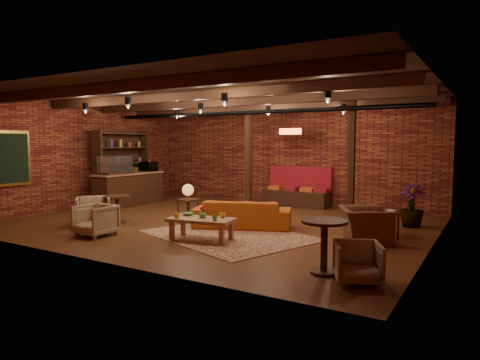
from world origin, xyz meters
The scene contains 29 objects.
floor centered at (0.00, 0.00, 0.00)m, with size 10.00×10.00×0.00m, color #3F1D0F.
ceiling centered at (0.00, 0.00, 3.20)m, with size 10.00×8.00×0.02m, color black.
wall_back centered at (0.00, 4.00, 1.60)m, with size 10.00×0.02×3.20m, color maroon.
wall_front centered at (0.00, -4.00, 1.60)m, with size 10.00×0.02×3.20m, color maroon.
wall_left centered at (-5.00, 0.00, 1.60)m, with size 0.02×8.00×3.20m, color maroon.
wall_right centered at (5.00, 0.00, 1.60)m, with size 0.02×8.00×3.20m, color maroon.
ceiling_beams centered at (0.00, 0.00, 3.08)m, with size 9.80×6.40×0.22m, color black, non-canonical shape.
ceiling_pipe centered at (0.00, 1.60, 2.85)m, with size 0.12×0.12×9.60m, color black.
post_left centered at (-0.60, 2.60, 1.60)m, with size 0.16×0.16×3.20m, color black.
post_right centered at (2.80, 2.00, 1.60)m, with size 0.16×0.16×3.20m, color black.
service_counter centered at (-4.10, 1.00, 0.80)m, with size 0.80×2.50×1.60m, color black, non-canonical shape.
plant_counter centered at (-4.00, 1.20, 1.22)m, with size 0.35×0.39×0.30m, color #337F33.
shelving_hutch centered at (-4.50, 1.10, 1.20)m, with size 0.52×2.00×2.40m, color black, non-canonical shape.
chalkboard_menu centered at (-4.93, -2.30, 1.60)m, with size 0.08×0.96×1.46m, color black.
banquette centered at (0.60, 3.55, 0.50)m, with size 2.10×0.70×1.00m, color #A51B2D, non-canonical shape.
service_sign centered at (0.60, 3.10, 2.35)m, with size 0.86×0.06×0.30m, color #F34A18.
ceiling_spotlights centered at (0.00, 0.00, 2.86)m, with size 6.40×4.40×0.28m, color black, non-canonical shape.
rug centered at (1.08, -1.16, 0.01)m, with size 3.41×2.61×0.01m, color maroon.
sofa centered at (0.89, -0.26, 0.33)m, with size 2.28×0.89×0.66m, color #A24B16.
coffee_table centered at (0.83, -1.82, 0.41)m, with size 1.44×0.88×0.71m.
side_table_lamp centered at (-0.80, -0.16, 0.72)m, with size 0.53×0.53×0.95m.
round_table_left centered at (-2.08, -1.39, 0.47)m, with size 0.67×0.67×0.69m.
armchair_a centered at (-2.28, -1.97, 0.39)m, with size 0.77×0.72×0.79m, color beige.
armchair_b centered at (-1.39, -2.65, 0.37)m, with size 0.73×0.68×0.75m, color beige.
armchair_right centered at (3.76, -0.22, 0.47)m, with size 1.06×0.69×0.93m, color brown.
side_table_book centered at (4.03, 0.42, 0.52)m, with size 0.67×0.67×0.59m.
round_table_right centered at (3.78, -2.67, 0.56)m, with size 0.71×0.71×0.83m.
armchair_far centered at (4.35, -2.85, 0.33)m, with size 0.64×0.60×0.65m, color beige.
plant_tall centered at (4.30, 1.91, 1.53)m, with size 1.71×1.71×3.05m, color #4C7F4C.
Camera 1 is at (5.99, -8.86, 2.01)m, focal length 32.00 mm.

